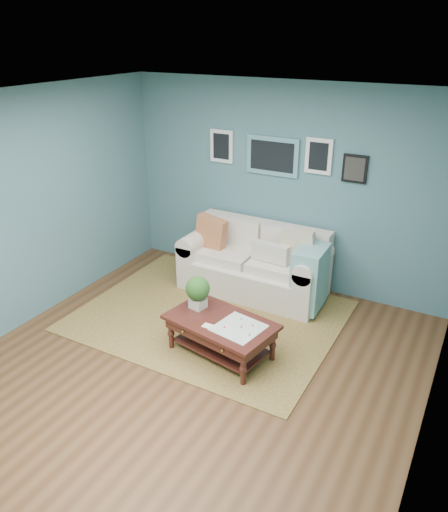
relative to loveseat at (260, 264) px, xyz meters
The scene contains 4 objects.
room_shell 2.19m from the loveseat, 87.25° to the right, with size 5.00×5.02×2.70m.
area_rug 1.00m from the loveseat, 107.49° to the right, with size 3.08×2.46×0.01m, color brown.
loveseat is the anchor object (origin of this frame).
coffee_table 1.50m from the loveseat, 83.08° to the right, with size 1.25×0.86×0.81m.
Camera 1 is at (2.36, -3.42, 3.26)m, focal length 35.00 mm.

